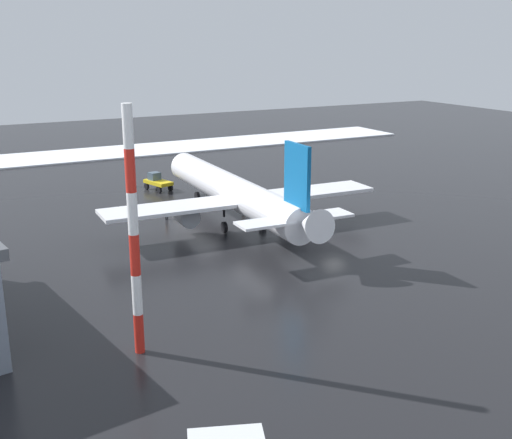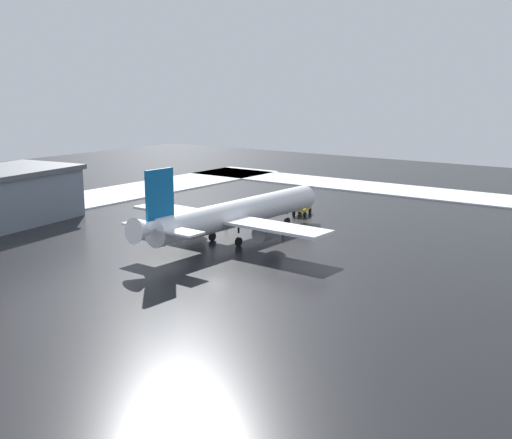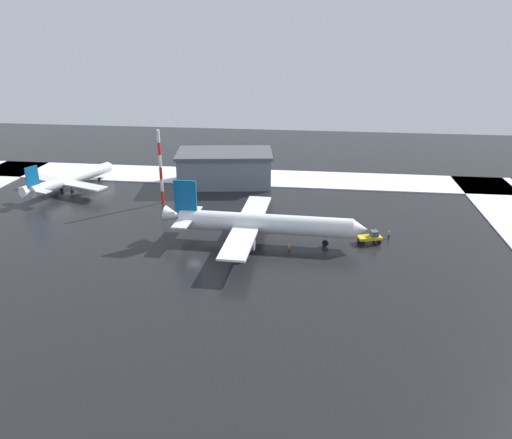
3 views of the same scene
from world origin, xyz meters
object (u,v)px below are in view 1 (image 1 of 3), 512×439
object	(u,v)px
antenna_mast	(134,234)
ground_crew_by_nose_gear	(132,180)
airplane_parked_portside	(235,192)
ground_crew_mid_apron	(166,212)
pushback_tug	(157,181)
ground_crew_beside_wing	(243,201)

from	to	relation	value
antenna_mast	ground_crew_by_nose_gear	bearing A→B (deg)	163.27
airplane_parked_portside	ground_crew_mid_apron	distance (m)	9.29
ground_crew_by_nose_gear	antenna_mast	bearing A→B (deg)	-105.72
ground_crew_mid_apron	airplane_parked_portside	bearing A→B (deg)	44.37
pushback_tug	antenna_mast	world-z (taller)	antenna_mast
airplane_parked_portside	antenna_mast	size ratio (longest dim) A/B	2.27
ground_crew_by_nose_gear	pushback_tug	bearing A→B (deg)	-54.04
airplane_parked_portside	ground_crew_by_nose_gear	bearing A→B (deg)	12.77
airplane_parked_portside	ground_crew_beside_wing	bearing A→B (deg)	-32.45
ground_crew_beside_wing	antenna_mast	bearing A→B (deg)	-67.31
ground_crew_beside_wing	ground_crew_mid_apron	world-z (taller)	same
airplane_parked_portside	ground_crew_beside_wing	world-z (taller)	airplane_parked_portside
ground_crew_beside_wing	antenna_mast	distance (m)	41.00
pushback_tug	ground_crew_mid_apron	bearing A→B (deg)	148.85
ground_crew_beside_wing	ground_crew_mid_apron	size ratio (longest dim) A/B	1.00
airplane_parked_portside	pushback_tug	world-z (taller)	airplane_parked_portside
antenna_mast	ground_crew_mid_apron	bearing A→B (deg)	156.63
ground_crew_by_nose_gear	antenna_mast	size ratio (longest dim) A/B	0.10
ground_crew_beside_wing	ground_crew_mid_apron	distance (m)	10.71
ground_crew_mid_apron	antenna_mast	size ratio (longest dim) A/B	0.10
airplane_parked_portside	ground_crew_mid_apron	bearing A→B (deg)	50.13
ground_crew_beside_wing	airplane_parked_portside	bearing A→B (deg)	-64.28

